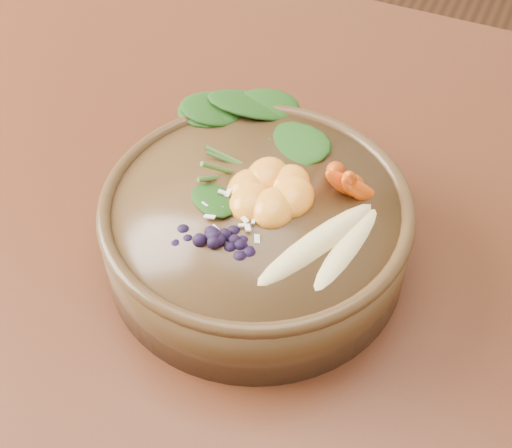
% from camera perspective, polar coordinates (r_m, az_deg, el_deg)
% --- Properties ---
extents(dining_table, '(1.60, 0.90, 0.75)m').
position_cam_1_polar(dining_table, '(0.79, -4.01, -3.23)').
color(dining_table, '#331C0C').
rests_on(dining_table, ground).
extents(stoneware_bowl, '(0.34, 0.34, 0.07)m').
position_cam_1_polar(stoneware_bowl, '(0.64, -0.00, -0.61)').
color(stoneware_bowl, '#4E361D').
rests_on(stoneware_bowl, dining_table).
extents(kale_heap, '(0.22, 0.20, 0.04)m').
position_cam_1_polar(kale_heap, '(0.65, 0.43, 7.39)').
color(kale_heap, '#1D4B11').
rests_on(kale_heap, stoneware_bowl).
extents(carrot_cluster, '(0.07, 0.07, 0.08)m').
position_cam_1_polar(carrot_cluster, '(0.61, 8.03, 5.72)').
color(carrot_cluster, '#DE4B10').
rests_on(carrot_cluster, stoneware_bowl).
extents(banana_halves, '(0.09, 0.15, 0.03)m').
position_cam_1_polar(banana_halves, '(0.57, 6.18, -0.85)').
color(banana_halves, '#E0CC84').
rests_on(banana_halves, stoneware_bowl).
extents(mandarin_cluster, '(0.10, 0.11, 0.03)m').
position_cam_1_polar(mandarin_cluster, '(0.61, 1.17, 3.45)').
color(mandarin_cluster, orange).
rests_on(mandarin_cluster, stoneware_bowl).
extents(blueberry_pile, '(0.15, 0.13, 0.04)m').
position_cam_1_polar(blueberry_pile, '(0.57, -3.49, -0.18)').
color(blueberry_pile, black).
rests_on(blueberry_pile, stoneware_bowl).
extents(coconut_flakes, '(0.10, 0.09, 0.01)m').
position_cam_1_polar(coconut_flakes, '(0.60, -1.04, 0.89)').
color(coconut_flakes, white).
rests_on(coconut_flakes, stoneware_bowl).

